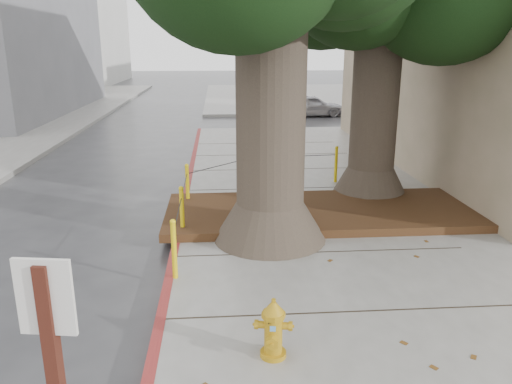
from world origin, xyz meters
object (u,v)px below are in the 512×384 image
car_red (421,108)px  car_dark (39,108)px  car_silver (311,106)px  fire_hydrant (273,329)px

car_red → car_dark: size_ratio=0.92×
car_silver → car_dark: size_ratio=0.81×
fire_hydrant → car_dark: (-9.36, 20.61, 0.09)m
car_red → fire_hydrant: bearing=161.2°
fire_hydrant → car_red: 20.92m
fire_hydrant → car_dark: size_ratio=0.18×
fire_hydrant → car_silver: car_silver is taller
fire_hydrant → car_dark: car_dark is taller
car_silver → car_red: size_ratio=0.88×
car_silver → car_dark: 13.62m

